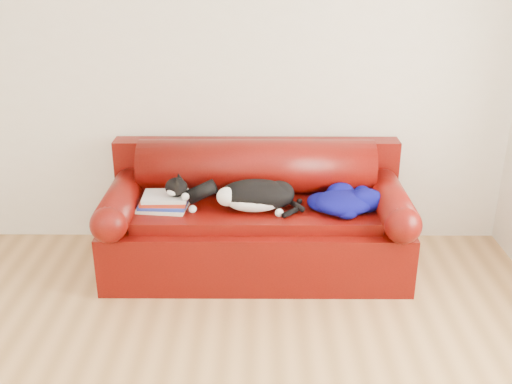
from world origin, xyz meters
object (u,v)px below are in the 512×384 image
book_stack (164,202)px  cat (255,196)px  sofa_base (256,237)px  blanket (345,200)px

book_stack → cat: cat is taller
sofa_base → blanket: 0.70m
sofa_base → blanket: (0.61, -0.10, 0.33)m
sofa_base → book_stack: (-0.63, -0.08, 0.31)m
cat → blanket: size_ratio=1.23×
sofa_base → book_stack: bearing=-172.4°
sofa_base → book_stack: size_ratio=5.92×
sofa_base → cat: (-0.00, -0.11, 0.36)m
sofa_base → book_stack: 0.71m
book_stack → blanket: blanket is taller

